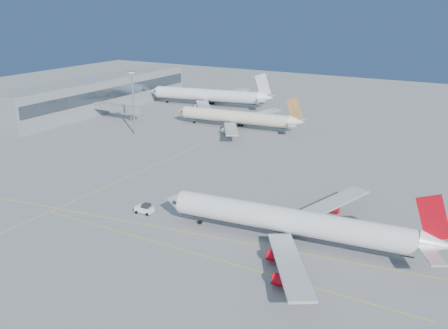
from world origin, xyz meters
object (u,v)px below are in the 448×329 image
Objects in this scene: airliner_third at (209,95)px; pushback_tug at (145,209)px; light_mast at (133,98)px; airliner_etihad at (238,117)px; airliner_virgin at (295,223)px.

pushback_tug is (54.88, -120.07, -4.18)m from airliner_third.
pushback_tug is 78.70m from light_mast.
airliner_third is 2.65× the size of light_mast.
light_mast is (-30.10, -29.05, 10.07)m from airliner_etihad.
airliner_third reaches higher than pushback_tug.
airliner_etihad is at bearing 97.91° from pushback_tug.
airliner_virgin reaches higher than airliner_etihad.
light_mast reaches higher than airliner_virgin.
light_mast is (-51.19, 58.25, 13.42)m from pushback_tug.
pushback_tug is at bearing -48.69° from light_mast.
airliner_third is 14.17× the size of pushback_tug.
airliner_virgin is at bearing -31.40° from light_mast.
airliner_third is at bearing 108.89° from pushback_tug.
airliner_etihad is 12.27× the size of pushback_tug.
light_mast is at bearing 142.77° from airliner_virgin.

